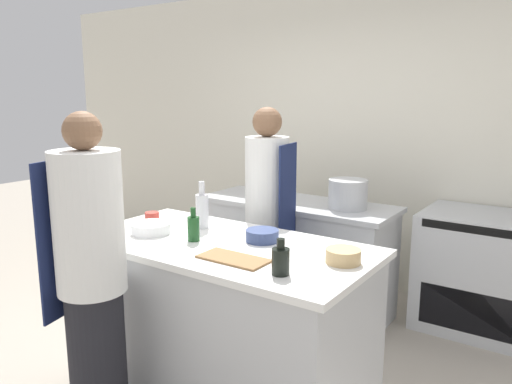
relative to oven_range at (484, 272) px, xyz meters
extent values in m
plane|color=#A89E8E|center=(-1.17, -1.73, -0.45)|extent=(16.00, 16.00, 0.00)
cube|color=silver|center=(-1.17, 0.40, 0.95)|extent=(8.00, 0.06, 2.80)
cube|color=#B7BABC|center=(-1.17, -1.73, -0.01)|extent=(1.74, 0.88, 0.89)
cube|color=white|center=(-1.17, -1.73, 0.45)|extent=(1.81, 0.92, 0.04)
cube|color=#B7BABC|center=(-1.37, -0.49, -0.01)|extent=(1.56, 0.59, 0.89)
cube|color=#B7BABC|center=(-1.37, -0.49, 0.45)|extent=(1.63, 0.61, 0.04)
cube|color=#B7BABC|center=(0.00, 0.00, 0.00)|extent=(0.93, 0.70, 0.91)
cube|color=black|center=(0.00, -0.34, -0.20)|extent=(0.74, 0.01, 0.32)
cube|color=black|center=(0.00, -0.34, 0.41)|extent=(0.79, 0.01, 0.06)
cylinder|color=black|center=(-1.48, -2.43, -0.06)|extent=(0.30, 0.30, 0.79)
cylinder|color=silver|center=(-1.48, -2.43, 0.71)|extent=(0.35, 0.35, 0.73)
cube|color=#19234C|center=(-1.66, -2.48, 0.60)|extent=(0.09, 0.33, 0.84)
sphere|color=brown|center=(-1.48, -2.43, 1.17)|extent=(0.19, 0.19, 0.19)
cylinder|color=black|center=(-1.36, -0.96, -0.06)|extent=(0.27, 0.27, 0.78)
cylinder|color=silver|center=(-1.36, -0.96, 0.69)|extent=(0.32, 0.32, 0.71)
cube|color=#19234C|center=(-1.20, -0.94, 0.59)|extent=(0.06, 0.30, 0.82)
sphere|color=brown|center=(-1.36, -0.96, 1.15)|extent=(0.21, 0.21, 0.21)
cylinder|color=#19471E|center=(-1.34, -1.80, 0.55)|extent=(0.07, 0.07, 0.15)
cylinder|color=#19471E|center=(-1.34, -1.80, 0.65)|extent=(0.03, 0.03, 0.06)
cylinder|color=black|center=(-0.61, -1.99, 0.54)|extent=(0.09, 0.09, 0.13)
cylinder|color=black|center=(-0.61, -1.99, 0.63)|extent=(0.04, 0.04, 0.05)
cylinder|color=silver|center=(-1.48, -1.55, 0.59)|extent=(0.09, 0.09, 0.22)
cylinder|color=silver|center=(-1.48, -1.55, 0.74)|extent=(0.04, 0.04, 0.09)
cylinder|color=white|center=(-1.67, -1.83, 0.51)|extent=(0.25, 0.25, 0.07)
cylinder|color=navy|center=(-0.99, -1.57, 0.51)|extent=(0.20, 0.20, 0.07)
cylinder|color=tan|center=(-0.42, -1.65, 0.51)|extent=(0.18, 0.18, 0.08)
cylinder|color=#B2382D|center=(-1.82, -1.67, 0.52)|extent=(0.10, 0.10, 0.08)
cube|color=olive|center=(-0.93, -1.94, 0.48)|extent=(0.39, 0.18, 0.01)
cylinder|color=#B7BABC|center=(-0.93, -0.48, 0.59)|extent=(0.30, 0.30, 0.23)
camera|label=1|loc=(0.61, -3.97, 1.36)|focal=35.00mm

